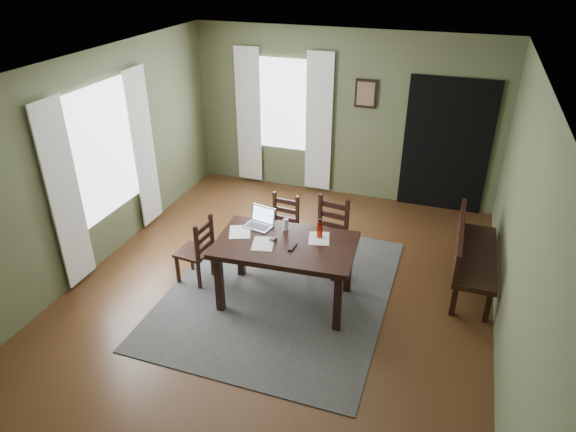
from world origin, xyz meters
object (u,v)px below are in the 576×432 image
at_px(water_bottle, 320,229).
at_px(chair_end, 197,251).
at_px(chair_back_left, 282,229).
at_px(laptop, 261,221).
at_px(dining_table, 286,250).
at_px(chair_back_right, 328,237).
at_px(bench, 470,251).

bearing_deg(water_bottle, chair_end, -171.60).
relative_size(chair_end, chair_back_left, 1.00).
distance_m(laptop, water_bottle, 0.75).
bearing_deg(laptop, dining_table, -23.38).
height_order(chair_back_right, laptop, laptop).
height_order(chair_end, chair_back_right, chair_back_right).
relative_size(chair_back_left, chair_back_right, 0.90).
height_order(dining_table, chair_back_left, chair_back_left).
bearing_deg(dining_table, water_bottle, 33.32).
height_order(dining_table, water_bottle, water_bottle).
distance_m(bench, laptop, 2.57).
xyz_separation_m(bench, water_bottle, (-1.69, -0.77, 0.40)).
xyz_separation_m(chair_end, water_bottle, (1.51, 0.22, 0.47)).
relative_size(chair_end, laptop, 2.40).
bearing_deg(water_bottle, bench, 24.36).
bearing_deg(chair_end, laptop, 113.93).
relative_size(chair_back_right, laptop, 2.66).
relative_size(dining_table, laptop, 4.47).
bearing_deg(dining_table, chair_end, 174.43).
height_order(chair_back_right, water_bottle, water_bottle).
bearing_deg(chair_back_right, chair_back_left, -178.75).
height_order(chair_end, bench, chair_end).
bearing_deg(chair_end, dining_table, 93.60).
relative_size(chair_back_right, bench, 0.65).
bearing_deg(laptop, chair_end, -149.90).
xyz_separation_m(chair_end, laptop, (0.76, 0.26, 0.42)).
bearing_deg(laptop, bench, 27.85).
distance_m(chair_back_left, chair_back_right, 0.66).
distance_m(chair_end, laptop, 0.91).
distance_m(chair_end, water_bottle, 1.59).
xyz_separation_m(dining_table, chair_end, (-1.18, 0.03, -0.27)).
relative_size(dining_table, chair_back_right, 1.68).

